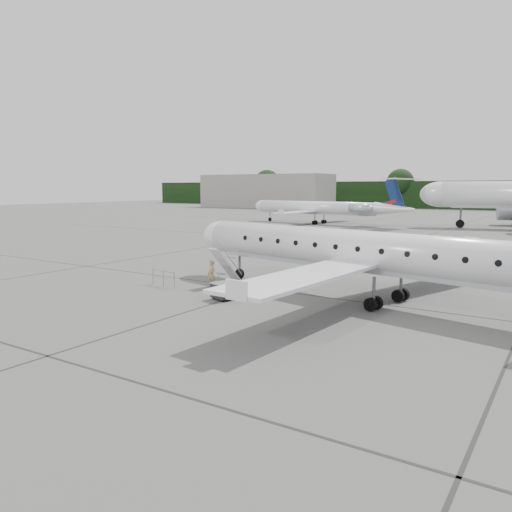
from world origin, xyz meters
The scene contains 8 objects.
ground centered at (0.00, 0.00, 0.00)m, with size 320.00×320.00×0.00m, color #575755.
terminal_building centered at (-70.00, 110.00, 5.00)m, with size 40.00×14.00×10.00m, color gray.
main_regional_jet centered at (1.37, 4.93, 3.88)m, with size 30.26×21.78×7.76m, color silver, non-canonical shape.
airstair centered at (-8.08, 4.62, 1.22)m, with size 0.85×2.09×2.43m, color silver, non-canonical shape.
passenger centered at (-8.31, 3.45, 0.86)m, with size 0.63×0.41×1.73m, color #997F53.
safety_railing centered at (-11.13, 2.13, 0.50)m, with size 2.20×0.08×1.00m, color #94969C, non-canonical shape.
baggage_cart centered at (-5.72, 1.13, 0.51)m, with size 1.17×0.95×1.01m, color black, non-canonical shape.
bg_regional_left centered at (-27.29, 56.44, 3.82)m, with size 29.13×20.98×7.64m, color silver, non-canonical shape.
Camera 1 is at (10.53, -20.71, 6.22)m, focal length 35.00 mm.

